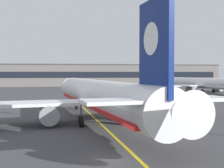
{
  "coord_description": "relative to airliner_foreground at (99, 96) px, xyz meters",
  "views": [
    {
      "loc": [
        -3.4,
        -20.19,
        6.26
      ],
      "look_at": [
        3.03,
        19.37,
        4.75
      ],
      "focal_mm": 46.42,
      "sensor_mm": 36.0,
      "label": 1
    }
  ],
  "objects": [
    {
      "name": "airliner_background",
      "position": [
        40.0,
        50.71,
        -0.42
      ],
      "size": [
        28.18,
        35.79,
        10.21
      ],
      "color": "white",
      "rests_on": "ground"
    },
    {
      "name": "ground_plane",
      "position": [
        -0.7,
        -15.51,
        -3.37
      ],
      "size": [
        400.0,
        400.0,
        0.0
      ],
      "primitive_type": "plane",
      "color": "#3D3D3F"
    },
    {
      "name": "airliner_foreground",
      "position": [
        0.0,
        0.0,
        0.0
      ],
      "size": [
        32.36,
        41.42,
        11.65
      ],
      "color": "white",
      "rests_on": "ground"
    },
    {
      "name": "terminal_building",
      "position": [
        1.47,
        105.64,
        1.94
      ],
      "size": [
        142.28,
        12.4,
        10.6
      ],
      "color": "slate",
      "rests_on": "ground"
    },
    {
      "name": "safety_cone_by_nose_gear",
      "position": [
        0.58,
        15.75,
        -3.11
      ],
      "size": [
        0.44,
        0.44,
        0.55
      ],
      "color": "orange",
      "rests_on": "ground"
    },
    {
      "name": "taxiway_centreline",
      "position": [
        -0.7,
        14.49,
        -3.37
      ],
      "size": [
        11.2,
        179.69,
        0.01
      ],
      "primitive_type": "cube",
      "rotation": [
        0.0,
        0.0,
        0.06
      ],
      "color": "yellow",
      "rests_on": "ground"
    }
  ]
}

